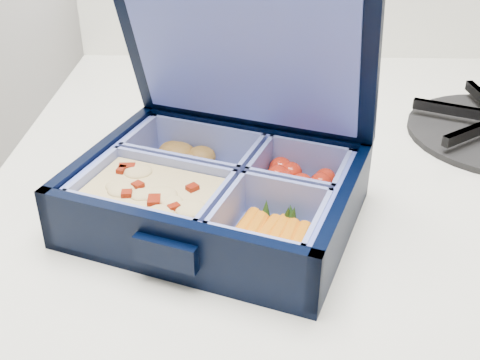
# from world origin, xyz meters

# --- Properties ---
(bento_box) EXTENTS (0.26, 0.24, 0.05)m
(bento_box) POSITION_xyz_m (-0.34, 1.51, 1.03)
(bento_box) COLOR black
(bento_box) RESTS_ON stove
(burner_grate_rear) EXTENTS (0.20, 0.20, 0.02)m
(burner_grate_rear) POSITION_xyz_m (-0.34, 1.85, 1.01)
(burner_grate_rear) COLOR black
(burner_grate_rear) RESTS_ON stove
(fork) EXTENTS (0.16, 0.11, 0.01)m
(fork) POSITION_xyz_m (-0.27, 1.65, 1.00)
(fork) COLOR #B1B1C9
(fork) RESTS_ON stove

